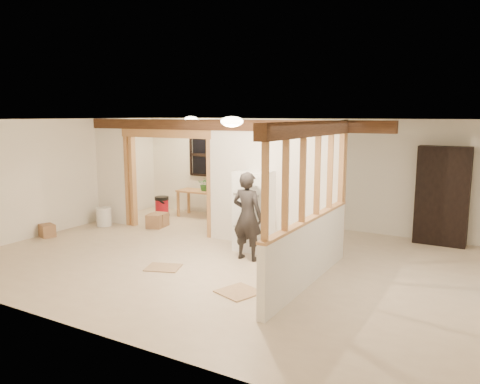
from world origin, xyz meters
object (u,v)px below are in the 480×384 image
Objects in this scene: work_table at (199,204)px; bookshelf at (442,196)px; refrigerator at (254,211)px; shop_vac at (162,206)px; woman at (247,216)px.

bookshelf reaches higher than work_table.
shop_vac is at bearing 156.50° from refrigerator.
work_table is at bearing 22.72° from shop_vac.
refrigerator is 1.39× the size of work_table.
shop_vac is (-0.91, -0.38, -0.09)m from work_table.
work_table is at bearing -40.36° from woman.
refrigerator is 2.97× the size of shop_vac.
bookshelf is at bearing 35.24° from refrigerator.
bookshelf reaches higher than shop_vac.
refrigerator is 0.95× the size of woman.
refrigerator is at bearing -23.50° from shop_vac.
work_table is 5.72m from bookshelf.
refrigerator is 0.77× the size of bookshelf.
refrigerator is 0.65m from woman.
woman is 0.81× the size of bookshelf.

